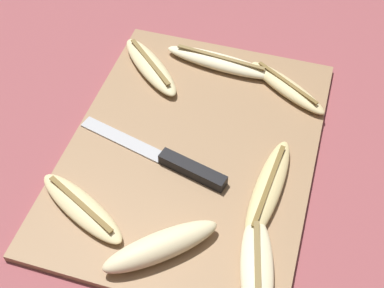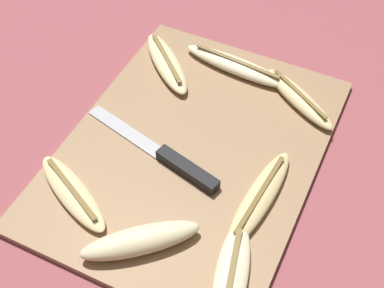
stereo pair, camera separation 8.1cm
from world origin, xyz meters
The scene contains 10 objects.
ground_plane centered at (0.00, 0.00, 0.00)m, with size 4.00×4.00×0.00m, color #93474C.
cutting_board centered at (0.00, 0.00, 0.01)m, with size 0.50×0.37×0.01m.
knife centered at (-0.04, 0.01, 0.02)m, with size 0.08×0.25×0.02m.
banana_soft_right centered at (0.15, 0.12, 0.02)m, with size 0.14×0.15×0.02m.
banana_spotted_left centered at (-0.05, -0.13, 0.02)m, with size 0.19×0.05×0.02m.
banana_cream_curved centered at (-0.18, -0.01, 0.03)m, with size 0.14×0.15×0.03m.
banana_bright_far centered at (0.19, 0.01, 0.02)m, with size 0.06×0.20×0.02m.
banana_pale_long centered at (-0.17, -0.14, 0.02)m, with size 0.16×0.08×0.02m.
banana_ripe_center centered at (-0.15, 0.11, 0.02)m, with size 0.11×0.16×0.02m.
banana_mellow_near centered at (0.16, -0.12, 0.02)m, with size 0.12×0.16×0.02m.
Camera 2 is at (-0.47, -0.23, 0.65)m, focal length 50.00 mm.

